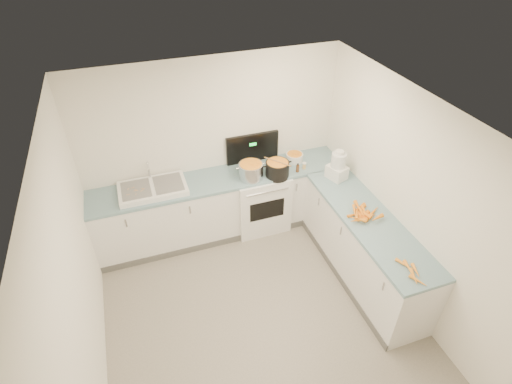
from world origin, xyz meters
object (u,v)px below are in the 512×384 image
object	(u,v)px
stove	(259,198)
black_pot	(277,169)
steel_pot	(251,172)
spice_jar	(304,166)
extract_bottle	(298,168)
sink	(153,188)
mixing_bowl	(294,157)
food_processor	(338,167)

from	to	relation	value
stove	black_pot	xyz separation A→B (m)	(0.20, -0.18, 0.56)
steel_pot	black_pot	bearing A→B (deg)	-9.04
black_pot	spice_jar	distance (m)	0.42
steel_pot	extract_bottle	world-z (taller)	steel_pot
stove	sink	distance (m)	1.54
stove	mixing_bowl	world-z (taller)	stove
mixing_bowl	stove	bearing A→B (deg)	-171.29
food_processor	steel_pot	bearing A→B (deg)	160.92
sink	extract_bottle	distance (m)	1.95
black_pot	spice_jar	bearing A→B (deg)	3.80
black_pot	extract_bottle	distance (m)	0.30
sink	food_processor	size ratio (longest dim) A/B	2.05
stove	steel_pot	bearing A→B (deg)	-143.05
spice_jar	mixing_bowl	bearing A→B (deg)	100.91
stove	black_pot	distance (m)	0.62
stove	sink	world-z (taller)	stove
steel_pot	food_processor	bearing A→B (deg)	-19.08
stove	spice_jar	world-z (taller)	stove
stove	food_processor	size ratio (longest dim) A/B	3.24
spice_jar	extract_bottle	bearing A→B (deg)	-160.37
sink	steel_pot	xyz separation A→B (m)	(1.29, -0.14, 0.06)
steel_pot	spice_jar	world-z (taller)	steel_pot
stove	food_processor	bearing A→B (deg)	-28.19
extract_bottle	spice_jar	world-z (taller)	extract_bottle
food_processor	sink	bearing A→B (deg)	167.84
black_pot	mixing_bowl	bearing A→B (deg)	35.59
steel_pot	extract_bottle	xyz separation A→B (m)	(0.65, -0.07, -0.05)
steel_pot	extract_bottle	distance (m)	0.66
sink	spice_jar	bearing A→B (deg)	-4.59
sink	stove	bearing A→B (deg)	-0.62
sink	black_pot	bearing A→B (deg)	-6.69
food_processor	spice_jar	bearing A→B (deg)	132.25
black_pot	sink	bearing A→B (deg)	173.31
stove	extract_bottle	distance (m)	0.74
steel_pot	extract_bottle	bearing A→B (deg)	-6.30
black_pot	extract_bottle	bearing A→B (deg)	-2.94
black_pot	extract_bottle	world-z (taller)	black_pot
stove	mixing_bowl	bearing A→B (deg)	8.71
mixing_bowl	extract_bottle	world-z (taller)	mixing_bowl
stove	mixing_bowl	xyz separation A→B (m)	(0.57, 0.09, 0.52)
sink	extract_bottle	world-z (taller)	sink
steel_pot	black_pot	size ratio (longest dim) A/B	1.03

